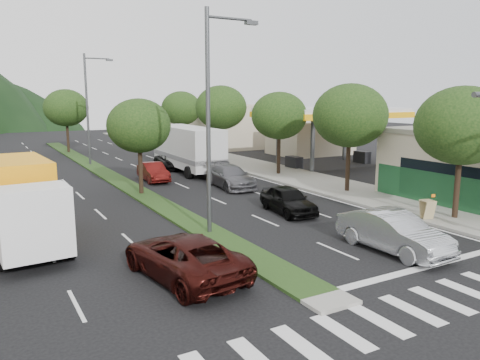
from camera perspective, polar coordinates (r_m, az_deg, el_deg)
ground at (r=15.38m, az=9.82°, el=-13.97°), size 160.00×160.00×0.00m
sidewalk_right at (r=42.20m, az=1.44°, el=1.74°), size 5.00×90.00×0.15m
median at (r=40.27m, az=-16.28°, el=0.90°), size 1.60×56.00×0.12m
crosswalk at (r=14.05m, az=15.22°, el=-16.60°), size 19.00×2.20×0.01m
gas_canopy at (r=43.15m, az=11.05°, el=7.84°), size 12.20×8.20×5.25m
bldg_right_far at (r=61.86m, az=-2.10°, el=6.76°), size 10.00×16.00×5.20m
tree_r_a at (r=25.74m, az=25.45°, el=6.00°), size 4.60×4.60×6.63m
tree_r_b at (r=31.02m, az=13.25°, el=7.65°), size 4.80×4.80×6.94m
tree_r_c at (r=37.29m, az=4.80°, el=7.81°), size 4.40×4.40×6.48m
tree_r_d at (r=45.88m, az=-2.34°, el=8.81°), size 5.00×5.00×7.17m
tree_r_e at (r=54.96m, az=-7.18°, el=8.66°), size 4.60×4.60×6.71m
tree_med_near at (r=30.20m, az=-12.22°, el=6.47°), size 4.00×4.00×6.02m
tree_med_far at (r=55.51m, az=-20.45°, el=8.24°), size 4.80×4.80×6.94m
streetlight_near at (r=20.92m, az=-3.40°, el=8.32°), size 2.60×0.25×10.00m
streetlight_mid at (r=44.73m, az=-17.90°, el=8.82°), size 2.60×0.25×10.00m
sedan_silver at (r=20.09m, az=18.17°, el=-6.04°), size 1.85×5.01×1.64m
suv_maroon at (r=16.59m, az=-6.86°, el=-9.21°), size 3.29×5.82×1.54m
car_queue_a at (r=25.46m, az=5.89°, el=-2.40°), size 2.28×4.51×1.47m
car_queue_b at (r=32.50m, az=-1.17°, el=0.43°), size 2.61×5.42×1.52m
car_queue_c at (r=35.50m, az=-10.53°, el=0.97°), size 1.66×4.26×1.38m
car_queue_d at (r=41.31m, az=-8.37°, el=2.24°), size 2.46×4.73×1.27m
box_truck at (r=21.65m, az=-25.30°, el=-2.93°), size 3.28×7.51×3.62m
motorhome at (r=39.72m, az=-6.41°, el=3.93°), size 3.28×9.80×3.73m
a_frame_sign at (r=25.40m, az=21.88°, el=-3.14°), size 0.72×0.78×1.31m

